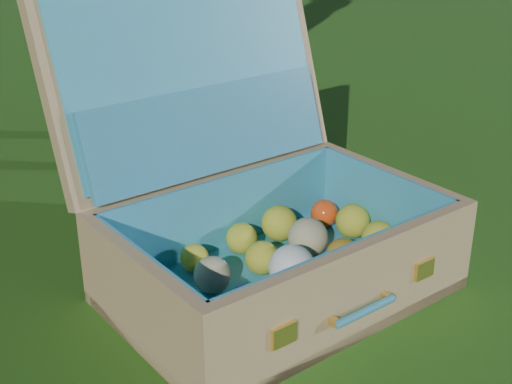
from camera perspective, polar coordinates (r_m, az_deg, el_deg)
The scene contains 2 objects.
ground at distance 1.48m, azimuth -6.41°, elevation -8.28°, with size 60.00×60.00×0.00m, color #215114.
suitcase at distance 1.47m, azimuth -0.45°, elevation -0.74°, with size 0.70×0.67×0.61m.
Camera 1 is at (-0.54, -1.13, 0.79)m, focal length 50.00 mm.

